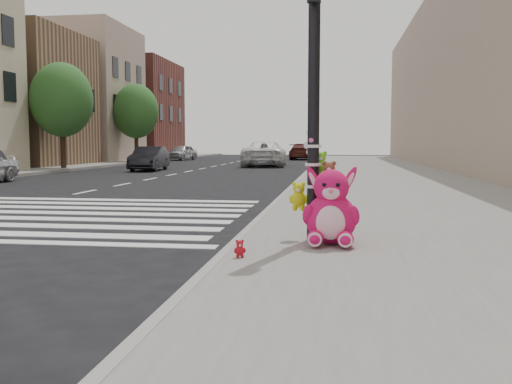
% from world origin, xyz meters
% --- Properties ---
extents(ground, '(120.00, 120.00, 0.00)m').
position_xyz_m(ground, '(0.00, 0.00, 0.00)').
color(ground, black).
rests_on(ground, ground).
extents(sidewalk_near, '(7.00, 80.00, 0.14)m').
position_xyz_m(sidewalk_near, '(5.00, 10.00, 0.07)').
color(sidewalk_near, slate).
rests_on(sidewalk_near, ground).
extents(sidewalk_far, '(6.00, 80.00, 0.14)m').
position_xyz_m(sidewalk_far, '(-13.50, 20.00, 0.07)').
color(sidewalk_far, slate).
rests_on(sidewalk_far, ground).
extents(curb_edge, '(0.12, 80.00, 0.15)m').
position_xyz_m(curb_edge, '(1.55, 10.00, 0.07)').
color(curb_edge, gray).
rests_on(curb_edge, ground).
extents(bld_far_c, '(6.00, 8.00, 8.00)m').
position_xyz_m(bld_far_c, '(-15.50, 26.00, 4.00)').
color(bld_far_c, '#8B674A').
rests_on(bld_far_c, ground).
extents(bld_far_d, '(6.00, 8.00, 10.00)m').
position_xyz_m(bld_far_d, '(-15.50, 35.00, 5.00)').
color(bld_far_d, gray).
rests_on(bld_far_d, ground).
extents(bld_far_e, '(6.00, 10.00, 9.00)m').
position_xyz_m(bld_far_e, '(-15.50, 46.00, 4.50)').
color(bld_far_e, brown).
rests_on(bld_far_e, ground).
extents(signal_pole, '(0.69, 0.49, 4.00)m').
position_xyz_m(signal_pole, '(2.61, 1.82, 1.79)').
color(signal_pole, black).
rests_on(signal_pole, sidewalk_near).
extents(tree_far_b, '(3.20, 3.20, 5.44)m').
position_xyz_m(tree_far_b, '(-11.20, 22.00, 3.65)').
color(tree_far_b, '#382619').
rests_on(tree_far_b, sidewalk_far).
extents(tree_far_c, '(3.20, 3.20, 5.44)m').
position_xyz_m(tree_far_c, '(-11.20, 33.00, 3.65)').
color(tree_far_c, '#382619').
rests_on(tree_far_c, sidewalk_far).
extents(pink_bunny, '(0.75, 0.78, 1.06)m').
position_xyz_m(pink_bunny, '(2.85, 1.51, 0.57)').
color(pink_bunny, '#DA125C').
rests_on(pink_bunny, sidewalk_near).
extents(red_teddy, '(0.17, 0.14, 0.21)m').
position_xyz_m(red_teddy, '(1.80, 0.50, 0.25)').
color(red_teddy, red).
rests_on(red_teddy, sidewalk_near).
extents(car_dark_far, '(1.61, 3.89, 1.25)m').
position_xyz_m(car_dark_far, '(-6.75, 22.55, 0.63)').
color(car_dark_far, black).
rests_on(car_dark_far, ground).
extents(car_white_near, '(2.88, 5.66, 1.53)m').
position_xyz_m(car_white_near, '(-1.48, 28.81, 0.77)').
color(car_white_near, white).
rests_on(car_white_near, ground).
extents(car_maroon_near, '(2.04, 4.71, 1.35)m').
position_xyz_m(car_maroon_near, '(0.00, 42.34, 0.67)').
color(car_maroon_near, '#561E18').
rests_on(car_maroon_near, ground).
extents(car_silver_deep, '(2.11, 3.92, 1.27)m').
position_xyz_m(car_silver_deep, '(-9.64, 39.25, 0.63)').
color(car_silver_deep, '#B0B0B5').
rests_on(car_silver_deep, ground).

